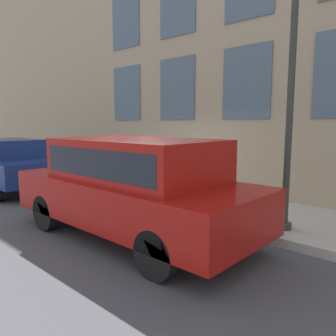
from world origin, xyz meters
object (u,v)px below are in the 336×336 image
at_px(person, 164,166).
at_px(parked_truck_red_near, 134,182).
at_px(parked_car_navy_far, 7,162).
at_px(fire_hydrant, 173,186).
at_px(street_lamp, 294,37).

xyz_separation_m(person, parked_truck_red_near, (-2.20, -1.33, 0.05)).
bearing_deg(parked_car_navy_far, fire_hydrant, -72.63).
height_order(person, street_lamp, street_lamp).
height_order(fire_hydrant, parked_truck_red_near, parked_truck_red_near).
xyz_separation_m(fire_hydrant, parked_truck_red_near, (-1.88, -0.72, 0.44)).
bearing_deg(fire_hydrant, person, 62.09).
bearing_deg(person, parked_car_navy_far, 72.76).
bearing_deg(parked_car_navy_far, parked_truck_red_near, -91.58).
distance_m(person, parked_car_navy_far, 5.26).
bearing_deg(parked_truck_red_near, parked_car_navy_far, 88.42).
relative_size(parked_truck_red_near, street_lamp, 0.90).
height_order(person, parked_car_navy_far, parked_car_navy_far).
height_order(parked_car_navy_far, street_lamp, street_lamp).
bearing_deg(parked_truck_red_near, street_lamp, -47.90).
xyz_separation_m(parked_car_navy_far, street_lamp, (1.69, -8.24, 2.67)).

